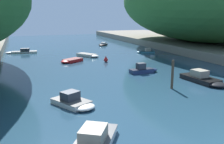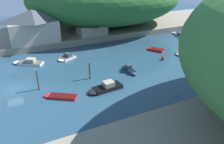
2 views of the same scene
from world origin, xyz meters
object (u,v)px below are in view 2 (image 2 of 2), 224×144
Objects in this scene: boat_small_dinghy at (155,49)px; person_on_quay at (66,36)px; channel_buoy_near at (163,58)px; boat_cabin_cruiser at (181,52)px; boat_far_right_bank at (179,34)px; boat_far_upstream at (28,62)px; boat_open_rowboat at (105,88)px; boathouse_shed at (91,26)px; boat_moored_right at (66,57)px; waterfront_building at (34,26)px; boat_white_cruiser at (59,96)px; boat_red_skiff at (130,70)px.

person_on_quay is at bearing 110.82° from boat_small_dinghy.
boat_small_dinghy is 6.04m from channel_buoy_near.
boat_small_dinghy is 6.30m from boat_cabin_cruiser.
boat_far_upstream is (2.92, -43.41, 0.09)m from boat_far_right_bank.
boat_far_upstream is at bearing 26.51° from boat_open_rowboat.
boathouse_shed is 1.70× the size of boat_moored_right.
waterfront_building is at bearing -129.88° from channel_buoy_near.
boathouse_shed is 1.53× the size of boat_white_cruiser.
waterfront_building reaches higher than boat_far_upstream.
boat_far_right_bank is 35.46m from boat_moored_right.
boat_white_cruiser is at bearing -77.40° from channel_buoy_near.
boat_white_cruiser is at bearing 132.94° from boat_moored_right.
boat_small_dinghy is 14.15m from boat_red_skiff.
channel_buoy_near is at bearing 23.38° from boathouse_shed.
boathouse_shed reaches higher than boat_open_rowboat.
boat_white_cruiser is 25.75m from person_on_quay.
boat_moored_right is 0.90× the size of boat_white_cruiser.
boat_white_cruiser is at bearing -146.68° from boat_far_right_bank.
channel_buoy_near is (1.28, -6.42, 0.14)m from boat_cabin_cruiser.
channel_buoy_near reaches higher than boat_far_right_bank.
boat_far_right_bank is 3.90× the size of person_on_quay.
boat_far_upstream is at bearing -18.69° from waterfront_building.
channel_buoy_near reaches higher than boat_white_cruiser.
waterfront_building is 2.60× the size of boat_moored_right.
boat_red_skiff is at bearing -1.87° from boathouse_shed.
boat_moored_right is at bearing -165.66° from boat_far_right_bank.
boat_far_right_bank is 1.30× the size of boat_cabin_cruiser.
boat_white_cruiser is 3.14× the size of person_on_quay.
boat_cabin_cruiser is at bearing 58.28° from waterfront_building.
boat_white_cruiser is (18.89, -40.45, -0.11)m from boat_far_right_bank.
boat_far_upstream is 35.00m from boat_cabin_cruiser.
person_on_quay is (-17.68, -22.95, 2.29)m from boat_cabin_cruiser.
boat_cabin_cruiser is at bearing 101.25° from channel_buoy_near.
channel_buoy_near is (5.72, -1.95, 0.15)m from boat_small_dinghy.
boat_far_right_bank is at bearing -0.37° from person_on_quay.
boat_far_right_bank is at bearing -69.68° from boat_cabin_cruiser.
boat_cabin_cruiser is 2.99× the size of person_on_quay.
waterfront_building reaches higher than boat_moored_right.
boat_far_right_bank is 15.52m from boat_cabin_cruiser.
waterfront_building is at bearing -87.68° from boathouse_shed.
channel_buoy_near is at bearing -39.66° from person_on_quay.
boat_open_rowboat is 25.55m from person_on_quay.
boat_open_rowboat reaches higher than boat_far_upstream.
channel_buoy_near is (-6.50, 16.93, -0.01)m from boat_open_rowboat.
boat_cabin_cruiser is (8.42, 25.62, -0.09)m from boat_moored_right.
boat_red_skiff is (-4.23, 7.21, 0.00)m from boat_open_rowboat.
waterfront_building reaches higher than boat_far_right_bank.
waterfront_building is 30.26m from boat_small_dinghy.
channel_buoy_near is at bearing -142.42° from boat_small_dinghy.
boat_cabin_cruiser is 29.06m from person_on_quay.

